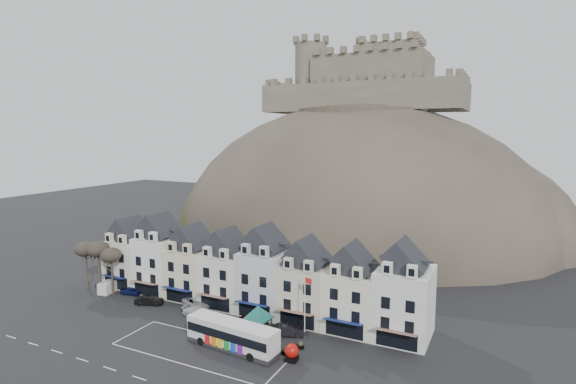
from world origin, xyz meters
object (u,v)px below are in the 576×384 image
object	(u,v)px
flagpole	(305,302)
bus	(232,334)
red_buoy	(292,352)
car_maroon	(254,321)
car_navy	(131,291)
white_van	(110,286)
car_white	(200,311)
bus_shelter	(258,312)
car_silver	(196,303)
car_charcoal	(288,330)
car_black	(149,300)

from	to	relation	value
flagpole	bus	bearing A→B (deg)	-135.36
bus	red_buoy	size ratio (longest dim) A/B	6.14
flagpole	car_maroon	bearing A→B (deg)	179.53
car_navy	car_maroon	distance (m)	24.49
red_buoy	white_van	distance (m)	38.33
bus	car_white	xyz separation A→B (m)	(-9.86, 6.31, -1.21)
red_buoy	car_maroon	xyz separation A→B (m)	(-8.91, 6.21, -0.33)
car_navy	white_van	bearing A→B (deg)	87.76
flagpole	car_maroon	distance (m)	8.89
bus_shelter	car_white	bearing A→B (deg)	174.12
bus	car_navy	bearing A→B (deg)	167.12
bus	white_van	xyz separation A→B (m)	(-29.76, 7.85, -1.01)
car_silver	car_charcoal	xyz separation A→B (m)	(16.91, -2.50, 0.06)
red_buoy	flagpole	size ratio (longest dim) A/B	0.24
car_black	car_maroon	size ratio (longest dim) A/B	1.02
car_white	white_van	bearing A→B (deg)	74.61
flagpole	car_navy	bearing A→B (deg)	177.27
car_maroon	car_charcoal	world-z (taller)	car_charcoal
bus	red_buoy	xyz separation A→B (m)	(7.89, 0.64, -0.89)
flagpole	car_charcoal	xyz separation A→B (m)	(-2.33, -0.47, -4.06)
car_white	car_maroon	distance (m)	8.86
flagpole	white_van	world-z (taller)	flagpole
red_buoy	car_white	world-z (taller)	red_buoy
car_silver	car_charcoal	bearing A→B (deg)	-80.25
flagpole	car_charcoal	distance (m)	4.71
white_van	car_black	bearing A→B (deg)	-18.36
bus	car_maroon	world-z (taller)	bus
car_navy	car_silver	world-z (taller)	car_silver
car_navy	car_black	xyz separation A→B (m)	(5.83, -1.94, 0.10)
bus_shelter	car_charcoal	bearing A→B (deg)	27.21
flagpole	car_black	size ratio (longest dim) A/B	1.96
car_navy	bus_shelter	bearing A→B (deg)	-106.46
car_silver	car_maroon	world-z (taller)	car_maroon
car_navy	car_maroon	world-z (taller)	car_maroon
bus_shelter	white_van	distance (m)	30.96
white_van	red_buoy	bearing A→B (deg)	-20.98
flagpole	bus_shelter	bearing A→B (deg)	-160.41
bus_shelter	car_black	distance (m)	20.80
bus	car_navy	world-z (taller)	bus
white_van	car_navy	distance (m)	4.34
red_buoy	car_black	distance (m)	28.12
flagpole	car_navy	world-z (taller)	flagpole
car_navy	car_white	size ratio (longest dim) A/B	0.71
car_maroon	car_charcoal	size ratio (longest dim) A/B	0.90
bus	flagpole	distance (m)	10.08
bus_shelter	flagpole	distance (m)	6.49
bus	red_buoy	bearing A→B (deg)	9.84
bus_shelter	white_van	world-z (taller)	bus_shelter
car_navy	car_charcoal	distance (m)	30.07
bus_shelter	car_white	xyz separation A→B (m)	(-10.82, 1.63, -2.44)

